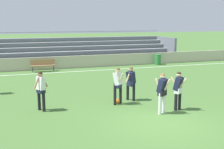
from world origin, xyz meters
name	(u,v)px	position (x,y,z in m)	size (l,w,h in m)	color
ground_plane	(161,123)	(0.00, 0.00, 0.00)	(160.00, 160.00, 0.00)	#477033
field_line_sideline	(84,71)	(0.00, 12.15, 0.00)	(44.00, 0.12, 0.01)	white
sideline_wall	(79,62)	(0.00, 13.84, 0.50)	(48.00, 0.16, 0.99)	beige
bleacher_stand	(28,52)	(-3.81, 16.58, 1.19)	(26.56, 4.18, 2.76)	#B2B2B7
bench_near_wall_gap	(43,64)	(-2.96, 13.03, 0.55)	(1.80, 0.40, 0.90)	#99754C
trash_bin	(158,59)	(6.84, 13.25, 0.46)	(0.52, 0.52, 0.92)	#2D7F3D
player_dark_deep_cover	(131,81)	(0.14, 3.30, 0.97)	(0.70, 0.49, 1.63)	black
player_white_on_ball	(118,83)	(-0.67, 2.89, 1.01)	(0.51, 0.65, 1.70)	black
player_dark_overlapping	(178,87)	(1.45, 1.24, 0.99)	(0.50, 0.64, 1.66)	black
player_dark_wide_left	(162,90)	(0.57, 1.02, 1.01)	(0.49, 0.58, 1.69)	white
player_white_challenging	(41,87)	(-4.07, 3.02, 1.02)	(0.66, 0.47, 1.70)	black
soccer_ball	(118,101)	(-0.64, 2.99, 0.11)	(0.22, 0.22, 0.22)	orange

